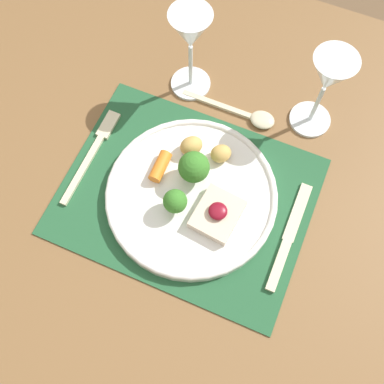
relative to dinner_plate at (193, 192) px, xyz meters
The scene contains 9 objects.
ground_plane 0.76m from the dinner_plate, 155.08° to the right, with size 8.00×8.00×0.00m, color brown.
dining_table 0.11m from the dinner_plate, 155.08° to the right, with size 1.27×1.06×0.74m.
placemat 0.02m from the dinner_plate, 155.08° to the right, with size 0.43×0.34×0.00m, color #235633.
dinner_plate is the anchor object (origin of this frame).
fork 0.20m from the dinner_plate, behind, with size 0.02×0.20×0.01m.
knife 0.18m from the dinner_plate, ahead, with size 0.02×0.20×0.01m.
spoon 0.19m from the dinner_plate, 79.63° to the left, with size 0.19×0.04×0.01m.
wine_glass_near 0.29m from the dinner_plate, 58.08° to the left, with size 0.08×0.08×0.18m.
wine_glass_far 0.26m from the dinner_plate, 114.06° to the left, with size 0.08×0.08×0.19m.
Camera 1 is at (0.12, -0.27, 1.48)m, focal length 42.00 mm.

